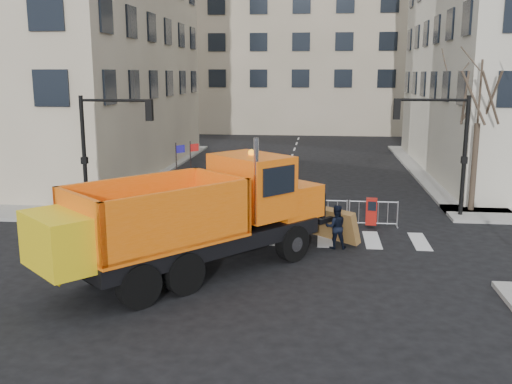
# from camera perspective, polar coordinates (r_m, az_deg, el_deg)

# --- Properties ---
(ground) EXTENTS (120.00, 120.00, 0.00)m
(ground) POSITION_cam_1_polar(r_m,az_deg,el_deg) (17.44, -1.34, -9.50)
(ground) COLOR black
(ground) RESTS_ON ground
(sidewalk_back) EXTENTS (64.00, 5.00, 0.15)m
(sidewalk_back) POSITION_cam_1_polar(r_m,az_deg,el_deg) (25.47, 1.29, -2.42)
(sidewalk_back) COLOR gray
(sidewalk_back) RESTS_ON ground
(building_far) EXTENTS (30.00, 18.00, 24.00)m
(building_far) POSITION_cam_1_polar(r_m,az_deg,el_deg) (68.36, 4.86, 16.52)
(building_far) COLOR tan
(building_far) RESTS_ON ground
(traffic_light_left) EXTENTS (0.18, 0.18, 5.40)m
(traffic_light_left) POSITION_cam_1_polar(r_m,az_deg,el_deg) (25.98, -16.79, 3.26)
(traffic_light_left) COLOR black
(traffic_light_left) RESTS_ON ground
(traffic_light_right) EXTENTS (0.18, 0.18, 5.40)m
(traffic_light_right) POSITION_cam_1_polar(r_m,az_deg,el_deg) (26.59, 20.12, 3.23)
(traffic_light_right) COLOR black
(traffic_light_right) RESTS_ON ground
(crowd_barriers) EXTENTS (12.60, 0.60, 1.10)m
(crowd_barriers) POSITION_cam_1_polar(r_m,az_deg,el_deg) (24.57, -0.65, -1.81)
(crowd_barriers) COLOR #9EA0A5
(crowd_barriers) RESTS_ON ground
(street_tree) EXTENTS (3.00, 3.00, 7.50)m
(street_tree) POSITION_cam_1_polar(r_m,az_deg,el_deg) (27.60, 21.22, 5.64)
(street_tree) COLOR #382B21
(street_tree) RESTS_ON ground
(plow_truck) EXTENTS (9.71, 10.40, 4.37)m
(plow_truck) POSITION_cam_1_polar(r_m,az_deg,el_deg) (18.10, -6.28, -2.31)
(plow_truck) COLOR black
(plow_truck) RESTS_ON ground
(cop_a) EXTENTS (0.78, 0.57, 1.97)m
(cop_a) POSITION_cam_1_polar(r_m,az_deg,el_deg) (22.26, 4.62, -2.13)
(cop_a) COLOR black
(cop_a) RESTS_ON ground
(cop_b) EXTENTS (0.84, 0.68, 1.63)m
(cop_b) POSITION_cam_1_polar(r_m,az_deg,el_deg) (21.11, 8.01, -3.47)
(cop_b) COLOR black
(cop_b) RESTS_ON ground
(cop_c) EXTENTS (0.93, 1.14, 1.81)m
(cop_c) POSITION_cam_1_polar(r_m,az_deg,el_deg) (23.09, 4.38, -1.82)
(cop_c) COLOR black
(cop_c) RESTS_ON ground
(worker) EXTENTS (1.11, 0.74, 1.60)m
(worker) POSITION_cam_1_polar(r_m,az_deg,el_deg) (26.39, -11.04, -0.18)
(worker) COLOR yellow
(worker) RESTS_ON sidewalk_back
(newspaper_box) EXTENTS (0.49, 0.44, 1.10)m
(newspaper_box) POSITION_cam_1_polar(r_m,az_deg,el_deg) (24.16, 11.46, -1.92)
(newspaper_box) COLOR #A3130C
(newspaper_box) RESTS_ON sidewalk_back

